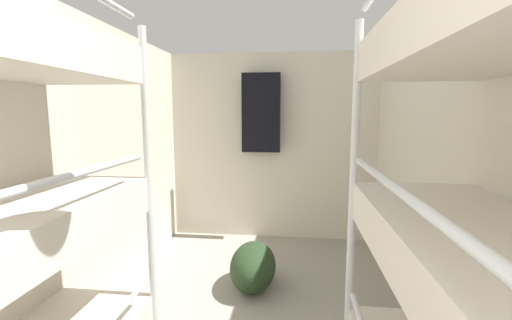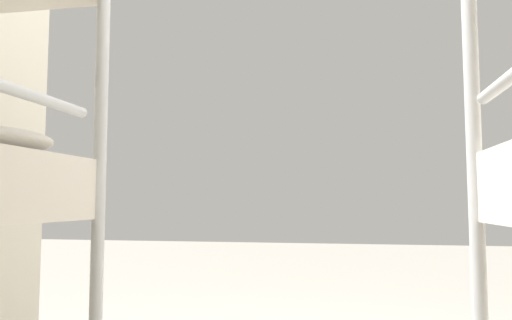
{
  "view_description": "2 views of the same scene",
  "coord_description": "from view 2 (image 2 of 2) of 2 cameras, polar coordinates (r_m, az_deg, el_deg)",
  "views": [
    {
      "loc": [
        0.27,
        0.49,
        1.52
      ],
      "look_at": [
        -0.01,
        2.93,
        1.18
      ],
      "focal_mm": 24.0,
      "sensor_mm": 36.0,
      "label": 1
    },
    {
      "loc": [
        -0.23,
        2.12,
        1.0
      ],
      "look_at": [
        0.12,
        0.24,
        1.16
      ],
      "focal_mm": 35.0,
      "sensor_mm": 36.0,
      "label": 2
    }
  ],
  "objects": []
}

